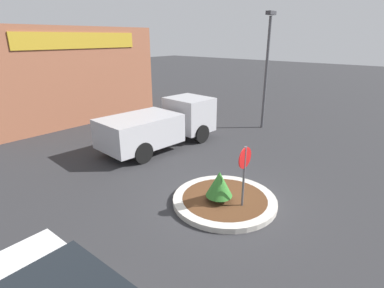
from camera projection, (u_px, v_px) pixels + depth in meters
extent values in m
plane|color=#2D2D30|center=(224.00, 203.00, 10.06)|extent=(120.00, 120.00, 0.00)
cylinder|color=#BCB7AD|center=(224.00, 200.00, 10.02)|extent=(3.46, 3.46, 0.18)
cylinder|color=#4C2D19|center=(224.00, 200.00, 10.02)|extent=(2.84, 2.84, 0.18)
cylinder|color=#4C4C51|center=(244.00, 180.00, 9.26)|extent=(0.07, 0.07, 2.17)
cylinder|color=#B71414|center=(245.00, 158.00, 9.01)|extent=(0.68, 0.03, 0.68)
cylinder|color=brown|center=(219.00, 198.00, 9.79)|extent=(0.08, 0.08, 0.19)
cone|color=#2D6B28|center=(219.00, 184.00, 9.62)|extent=(0.87, 0.87, 0.85)
cube|color=#B2B2B7|center=(189.00, 114.00, 16.17)|extent=(2.09, 2.34, 1.78)
cube|color=#B2B2B7|center=(140.00, 131.00, 14.02)|extent=(3.80, 2.57, 1.35)
cube|color=black|center=(198.00, 106.00, 16.52)|extent=(0.17, 1.99, 0.62)
cylinder|color=black|center=(174.00, 126.00, 17.04)|extent=(0.97, 0.32, 0.96)
cylinder|color=black|center=(201.00, 134.00, 15.62)|extent=(0.97, 0.32, 0.96)
cylinder|color=black|center=(116.00, 141.00, 14.49)|extent=(0.97, 0.32, 0.96)
cylinder|color=black|center=(143.00, 153.00, 13.07)|extent=(0.97, 0.32, 0.96)
cube|color=#93563D|center=(60.00, 74.00, 20.00)|extent=(10.91, 6.00, 5.86)
cube|color=#B28E23|center=(80.00, 41.00, 17.42)|extent=(7.64, 0.08, 0.90)
cylinder|color=black|center=(67.00, 266.00, 6.80)|extent=(0.21, 0.69, 0.69)
cylinder|color=#4C4C51|center=(266.00, 75.00, 17.35)|extent=(0.16, 0.16, 6.33)
cube|color=#38383D|center=(271.00, 13.00, 16.23)|extent=(0.70, 0.30, 0.20)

